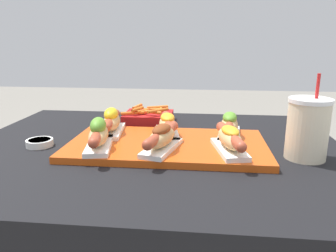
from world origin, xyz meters
The scene contains 10 objects.
serving_tray centered at (0.04, -0.02, 0.75)m, with size 0.54×0.30×0.02m.
hot_dog_0 centered at (-0.13, -0.09, 0.80)m, with size 0.09×0.20×0.08m.
hot_dog_1 centered at (0.04, -0.09, 0.80)m, with size 0.10×0.20×0.07m.
hot_dog_2 centered at (0.21, -0.08, 0.80)m, with size 0.09×0.20×0.06m.
hot_dog_3 centered at (-0.13, 0.05, 0.80)m, with size 0.08×0.20×0.08m.
hot_dog_4 centered at (0.04, 0.04, 0.80)m, with size 0.09×0.20×0.07m.
hot_dog_5 centered at (0.22, 0.05, 0.80)m, with size 0.07×0.20×0.07m.
sauce_bowl centered at (-0.31, -0.04, 0.76)m, with size 0.07×0.07×0.02m.
drink_cup centered at (0.40, -0.06, 0.82)m, with size 0.10×0.10×0.21m.
fries_basket centered at (-0.05, 0.26, 0.77)m, with size 0.17×0.14×0.06m.
Camera 1 is at (0.14, -0.87, 1.04)m, focal length 35.00 mm.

